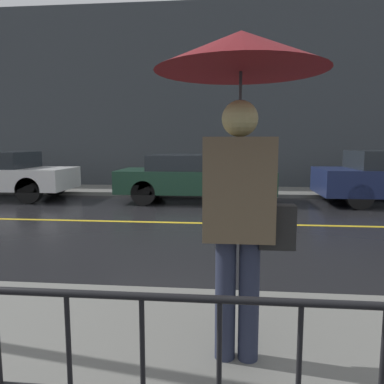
# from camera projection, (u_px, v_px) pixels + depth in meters

# --- Properties ---
(ground_plane) EXTENTS (80.00, 80.00, 0.00)m
(ground_plane) POSITION_uv_depth(u_px,v_px,m) (160.00, 222.00, 7.76)
(ground_plane) COLOR black
(sidewalk_near) EXTENTS (28.00, 2.47, 0.11)m
(sidewalk_near) POSITION_uv_depth(u_px,v_px,m) (40.00, 353.00, 2.83)
(sidewalk_near) COLOR slate
(sidewalk_near) RESTS_ON ground_plane
(sidewalk_far) EXTENTS (28.00, 2.06, 0.11)m
(sidewalk_far) POSITION_uv_depth(u_px,v_px,m) (186.00, 191.00, 12.47)
(sidewalk_far) COLOR slate
(sidewalk_far) RESTS_ON ground_plane
(lane_marking) EXTENTS (25.20, 0.12, 0.01)m
(lane_marking) POSITION_uv_depth(u_px,v_px,m) (160.00, 222.00, 7.76)
(lane_marking) COLOR gold
(lane_marking) RESTS_ON ground_plane
(building_storefront) EXTENTS (28.00, 0.30, 6.45)m
(building_storefront) POSITION_uv_depth(u_px,v_px,m) (190.00, 98.00, 13.22)
(building_storefront) COLOR #383D42
(building_storefront) RESTS_ON ground_plane
(pedestrian) EXTENTS (1.13, 1.13, 2.23)m
(pedestrian) POSITION_uv_depth(u_px,v_px,m) (241.00, 104.00, 2.44)
(pedestrian) COLOR #23283D
(pedestrian) RESTS_ON sidewalk_near
(car_dark_green) EXTENTS (4.30, 1.71, 1.31)m
(car_dark_green) POSITION_uv_depth(u_px,v_px,m) (195.00, 177.00, 10.44)
(car_dark_green) COLOR #193828
(car_dark_green) RESTS_ON ground_plane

